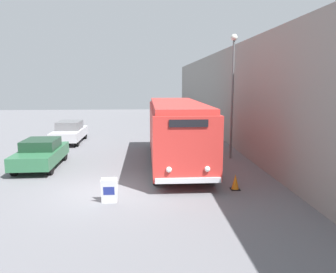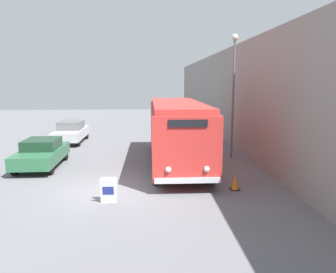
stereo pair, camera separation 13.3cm
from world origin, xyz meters
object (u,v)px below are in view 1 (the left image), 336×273
object	(u,v)px
parked_car_mid	(70,132)
traffic_cone	(235,182)
streetlamp	(233,80)
parked_car_near	(41,153)
sign_board	(109,191)
vintage_bus	(176,129)

from	to	relation	value
parked_car_mid	traffic_cone	size ratio (longest dim) A/B	7.05
streetlamp	parked_car_near	xyz separation A→B (m)	(-10.08, -1.37, -3.65)
sign_board	traffic_cone	size ratio (longest dim) A/B	1.42
vintage_bus	streetlamp	size ratio (longest dim) A/B	1.47
vintage_bus	sign_board	distance (m)	6.45
parked_car_near	parked_car_mid	size ratio (longest dim) A/B	0.97
sign_board	streetlamp	world-z (taller)	streetlamp
parked_car_near	parked_car_mid	distance (m)	6.96
parked_car_near	traffic_cone	bearing A→B (deg)	-26.01
parked_car_near	traffic_cone	world-z (taller)	parked_car_near
streetlamp	parked_car_near	bearing A→B (deg)	-172.24
vintage_bus	parked_car_near	size ratio (longest dim) A/B	2.32
traffic_cone	parked_car_near	bearing A→B (deg)	155.06
sign_board	parked_car_near	bearing A→B (deg)	127.14
vintage_bus	traffic_cone	bearing A→B (deg)	-66.14
parked_car_near	parked_car_mid	bearing A→B (deg)	90.20
parked_car_near	streetlamp	bearing A→B (deg)	6.69
vintage_bus	sign_board	size ratio (longest dim) A/B	11.22
sign_board	streetlamp	distance (m)	9.84
streetlamp	traffic_cone	xyz separation A→B (m)	(-1.22, -5.49, -4.07)
vintage_bus	parked_car_mid	bearing A→B (deg)	136.76
vintage_bus	streetlamp	bearing A→B (deg)	18.05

